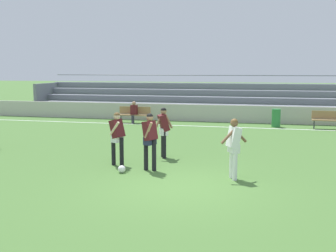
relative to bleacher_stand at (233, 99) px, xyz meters
name	(u,v)px	position (x,y,z in m)	size (l,w,h in m)	color
ground_plane	(178,187)	(-0.34, -15.42, -1.11)	(160.00, 160.00, 0.00)	#477033
field_line_sideline	(220,127)	(-0.34, -4.51, -1.11)	(44.00, 0.12, 0.01)	white
sideline_wall	(224,114)	(-0.34, -2.59, -0.63)	(48.00, 0.16, 0.96)	#BCB7AD
bleacher_stand	(233,99)	(0.00, 0.00, 0.00)	(25.70, 3.39, 2.59)	#9EA3AD
bench_centre_sideline	(134,113)	(-5.15, -4.02, -0.56)	(1.80, 0.40, 0.90)	#99754C
bench_near_bin	(331,118)	(5.10, -4.02, -0.56)	(1.80, 0.40, 0.90)	#99754C
trash_bin	(276,118)	(2.47, -3.85, -0.64)	(0.44, 0.44, 0.93)	#2D7F3D
spectator_seated	(134,111)	(-5.15, -4.14, -0.41)	(0.36, 0.42, 1.21)	#2D2D38
player_dark_deep_cover	(150,137)	(-1.47, -13.98, -0.09)	(0.46, 0.59, 1.71)	black
player_dark_overlapping	(117,134)	(-2.63, -13.59, -0.12)	(0.48, 0.62, 1.67)	black
player_dark_wide_left	(164,128)	(-1.49, -12.20, -0.09)	(0.59, 0.51, 1.71)	black
player_white_wide_right	(234,143)	(0.99, -14.35, -0.12)	(0.70, 0.52, 1.67)	white
soccer_ball	(122,169)	(-2.20, -14.42, -1.00)	(0.22, 0.22, 0.22)	white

